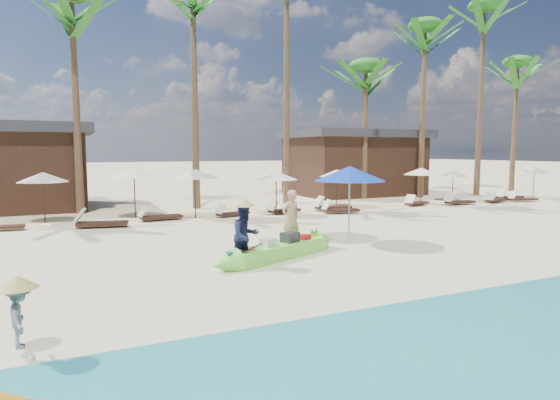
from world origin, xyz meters
name	(u,v)px	position (x,y,z in m)	size (l,w,h in m)	color
ground	(262,282)	(0.00, 0.00, 0.00)	(240.00, 240.00, 0.00)	beige
wet_sand_strip	(410,380)	(0.00, -5.00, 0.00)	(240.00, 4.50, 0.01)	tan
green_canoe	(280,250)	(1.34, 1.95, 0.23)	(5.00, 2.37, 0.67)	#74E746
tourist	(291,218)	(2.30, 3.22, 0.88)	(0.64, 0.42, 1.77)	tan
vendor_green	(245,236)	(0.13, 1.40, 0.81)	(0.79, 0.62, 1.62)	#161B3D
vendor_yellow	(20,316)	(-4.60, -2.24, 0.64)	(0.59, 0.34, 0.91)	gray
blue_umbrella	(350,174)	(4.20, 2.91, 2.23)	(2.30, 2.30, 2.47)	#99999E
resort_parasol_4	(43,177)	(-4.78, 11.83, 1.88)	(2.02, 2.02, 2.08)	#351E15
resort_parasol_5	(134,172)	(-1.21, 11.67, 2.01)	(2.17, 2.17, 2.23)	#351E15
lounger_5_left	(99,222)	(-2.86, 9.55, 0.22)	(2.04, 1.01, 0.66)	#351E15
resort_parasol_6	(195,174)	(1.21, 10.60, 1.95)	(2.10, 2.10, 2.16)	#351E15
lounger_6_left	(158,216)	(-0.45, 10.46, 0.21)	(1.85, 0.71, 0.62)	#351E15
lounger_6_right	(231,213)	(2.75, 10.33, 0.18)	(1.70, 0.91, 0.55)	#351E15
resort_parasol_7	(276,175)	(4.78, 9.85, 1.83)	(1.98, 1.98, 2.04)	#351E15
lounger_7_left	(282,209)	(5.31, 10.31, 0.19)	(1.78, 0.90, 0.58)	#351E15
lounger_7_right	(331,206)	(7.98, 10.35, 0.22)	(1.95, 0.76, 0.65)	#351E15
resort_parasol_8	(337,173)	(9.16, 11.73, 1.77)	(1.91, 1.91, 1.97)	#351E15
lounger_8_left	(339,209)	(7.72, 9.20, 0.20)	(1.83, 0.86, 0.60)	#351E15
resort_parasol_9	(421,171)	(13.97, 10.71, 1.82)	(1.96, 1.96, 2.02)	#351E15
lounger_9_left	(416,202)	(13.14, 10.14, 0.19)	(1.74, 0.98, 0.56)	#351E15
lounger_9_right	(458,201)	(15.61, 9.55, 0.21)	(1.83, 0.62, 0.61)	#351E15
resort_parasol_10	(453,173)	(16.84, 11.23, 1.64)	(1.76, 1.76, 1.82)	#351E15
lounger_10_left	(495,199)	(18.31, 9.46, 0.20)	(1.81, 0.94, 0.59)	#351E15
lounger_10_right	(522,198)	(20.21, 9.22, 0.19)	(1.72, 0.92, 0.56)	#351E15
resort_parasol_11	(534,170)	(22.49, 10.21, 1.78)	(1.92, 1.92, 1.98)	#351E15
lounger_11_left	(508,196)	(20.26, 10.16, 0.21)	(1.89, 0.58, 0.64)	#351E15
palm_3	(72,26)	(-3.36, 14.27, 8.58)	(2.08, 2.08, 10.52)	brown
palm_4	(193,19)	(2.15, 14.01, 9.45)	(2.08, 2.08, 11.70)	brown
palm_5	(287,6)	(7.45, 14.38, 10.82)	(2.08, 2.08, 13.60)	brown
palm_6	(366,83)	(12.84, 14.52, 7.05)	(2.08, 2.08, 8.51)	brown
palm_7	(425,53)	(16.57, 13.68, 8.99)	(2.08, 2.08, 11.08)	brown
palm_8	(483,39)	(21.07, 13.33, 10.18)	(2.08, 2.08, 12.70)	brown
palm_9	(517,80)	(26.21, 14.81, 8.06)	(2.08, 2.08, 9.82)	brown
pavilion_east	(353,162)	(14.00, 17.50, 2.20)	(8.80, 6.60, 4.30)	#351E15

